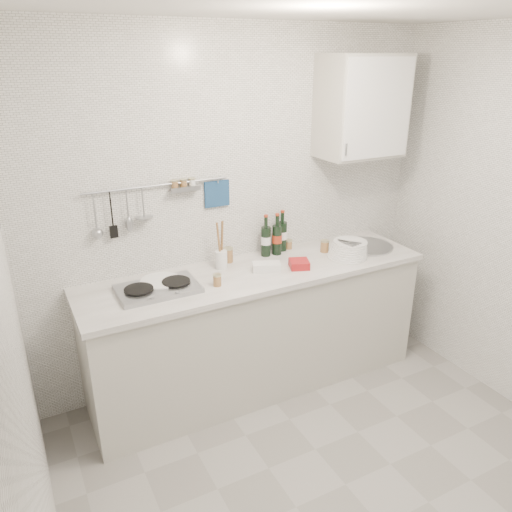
{
  "coord_description": "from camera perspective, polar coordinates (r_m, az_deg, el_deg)",
  "views": [
    {
      "loc": [
        -1.45,
        -1.67,
        2.3
      ],
      "look_at": [
        -0.11,
        0.9,
        1.12
      ],
      "focal_mm": 35.0,
      "sensor_mm": 36.0,
      "label": 1
    }
  ],
  "objects": [
    {
      "name": "back_wall",
      "position": [
        3.56,
        -2.13,
        5.0
      ],
      "size": [
        3.0,
        0.02,
        2.5
      ],
      "primitive_type": "cube",
      "color": "silver",
      "rests_on": "floor"
    },
    {
      "name": "butter_dish",
      "position": [
        3.4,
        1.2,
        -1.24
      ],
      "size": [
        0.21,
        0.16,
        0.06
      ],
      "primitive_type": "cube",
      "rotation": [
        0.0,
        0.0,
        -0.39
      ],
      "color": "white",
      "rests_on": "counter"
    },
    {
      "name": "wall_rail",
      "position": [
        3.28,
        -11.42,
        6.26
      ],
      "size": [
        0.98,
        0.09,
        0.34
      ],
      "color": "#93969B",
      "rests_on": "back_wall"
    },
    {
      "name": "wall_cabinet",
      "position": [
        3.75,
        12.03,
        16.36
      ],
      "size": [
        0.6,
        0.38,
        0.7
      ],
      "color": "#B3B1A6",
      "rests_on": "back_wall"
    },
    {
      "name": "plate_stack_hob",
      "position": [
        3.25,
        -10.91,
        -3.02
      ],
      "size": [
        0.28,
        0.27,
        0.04
      ],
      "rotation": [
        0.0,
        0.0,
        0.27
      ],
      "color": "#496EA5",
      "rests_on": "counter"
    },
    {
      "name": "wine_bottles",
      "position": [
        3.66,
        2.2,
        2.59
      ],
      "size": [
        0.23,
        0.12,
        0.31
      ],
      "rotation": [
        0.0,
        0.0,
        0.24
      ],
      "color": "black",
      "rests_on": "counter"
    },
    {
      "name": "wall_left",
      "position": [
        1.98,
        -24.94,
        -12.29
      ],
      "size": [
        0.02,
        2.8,
        2.5
      ],
      "primitive_type": "cube",
      "color": "silver",
      "rests_on": "floor"
    },
    {
      "name": "jar_d",
      "position": [
        3.19,
        -4.46,
        -2.74
      ],
      "size": [
        0.06,
        0.06,
        0.08
      ],
      "rotation": [
        0.0,
        0.0,
        -0.11
      ],
      "color": "olive",
      "rests_on": "counter"
    },
    {
      "name": "strawberry_punnet",
      "position": [
        3.46,
        4.95,
        -0.92
      ],
      "size": [
        0.17,
        0.17,
        0.05
      ],
      "primitive_type": "cube",
      "rotation": [
        0.0,
        0.0,
        -0.36
      ],
      "color": "#B51F14",
      "rests_on": "counter"
    },
    {
      "name": "floor",
      "position": [
        3.2,
        10.2,
        -24.32
      ],
      "size": [
        3.0,
        3.0,
        0.0
      ],
      "primitive_type": "plane",
      "color": "gray",
      "rests_on": "ground"
    },
    {
      "name": "jar_c",
      "position": [
        3.75,
        7.85,
        1.14
      ],
      "size": [
        0.07,
        0.07,
        0.09
      ],
      "rotation": [
        0.0,
        0.0,
        -0.26
      ],
      "color": "olive",
      "rests_on": "counter"
    },
    {
      "name": "utensil_crock",
      "position": [
        3.43,
        -4.01,
        -0.12
      ],
      "size": [
        0.08,
        0.08,
        0.35
      ],
      "rotation": [
        0.0,
        0.0,
        -0.17
      ],
      "color": "white",
      "rests_on": "counter"
    },
    {
      "name": "jar_b",
      "position": [
        3.79,
        3.72,
        1.36
      ],
      "size": [
        0.06,
        0.06,
        0.07
      ],
      "rotation": [
        0.0,
        0.0,
        0.22
      ],
      "color": "olive",
      "rests_on": "counter"
    },
    {
      "name": "plate_stack_sink",
      "position": [
        3.7,
        10.54,
        0.75
      ],
      "size": [
        0.31,
        0.3,
        0.12
      ],
      "rotation": [
        0.0,
        0.0,
        0.4
      ],
      "color": "white",
      "rests_on": "counter"
    },
    {
      "name": "counter",
      "position": [
        3.65,
        0.19,
        -8.58
      ],
      "size": [
        2.44,
        0.64,
        0.96
      ],
      "color": "#B3B1A6",
      "rests_on": "floor"
    },
    {
      "name": "jar_a",
      "position": [
        3.54,
        -3.17,
        0.14
      ],
      "size": [
        0.07,
        0.07,
        0.11
      ],
      "rotation": [
        0.0,
        0.0,
        -0.1
      ],
      "color": "olive",
      "rests_on": "counter"
    }
  ]
}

